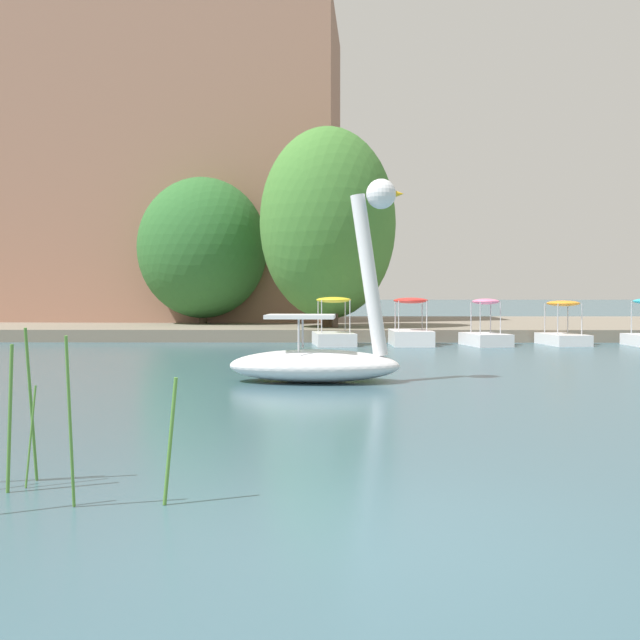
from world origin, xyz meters
name	(u,v)px	position (x,y,z in m)	size (l,w,h in m)	color
ground_plane	(321,539)	(0.00, 0.00, 0.00)	(668.07, 668.07, 0.00)	#385966
shore_bank_far	(326,326)	(0.00, 31.08, 0.23)	(152.50, 18.23, 0.46)	slate
swan_boat	(322,347)	(-0.06, 9.49, 0.68)	(3.46, 1.66, 3.98)	white
pedal_boat_yellow	(334,330)	(0.28, 20.53, 0.51)	(1.55, 2.39, 1.66)	white
pedal_boat_red	(411,331)	(2.94, 20.59, 0.48)	(1.37, 2.38, 1.64)	white
pedal_boat_pink	(485,333)	(5.46, 20.33, 0.42)	(1.54, 2.21, 1.61)	white
pedal_boat_orange	(563,331)	(8.23, 20.77, 0.48)	(1.39, 2.34, 1.54)	white
tree_willow_overhanging	(328,224)	(0.09, 24.68, 4.58)	(7.62, 7.69, 7.94)	#4C3823
tree_willow_near_path	(203,248)	(-5.51, 28.17, 3.84)	(6.10, 5.63, 6.51)	#423323
person_on_path	(335,304)	(0.36, 23.93, 1.37)	(0.28, 0.28, 1.74)	#47382D
apartment_block	(154,172)	(-8.89, 33.51, 8.07)	(18.83, 8.66, 15.23)	#996B56
reed_clump_foreground	(36,421)	(-2.41, 1.07, 0.64)	(2.02, 1.13, 1.44)	#4C7F33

